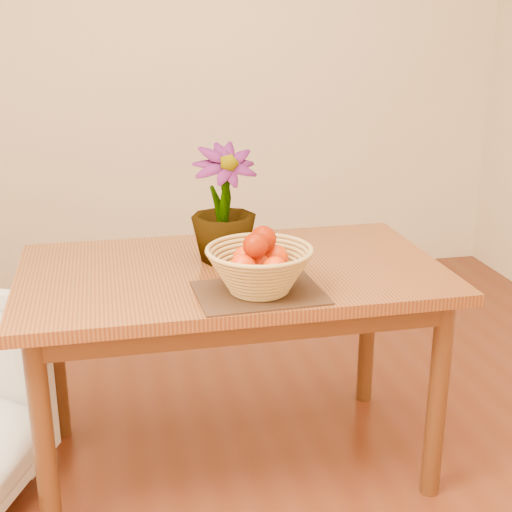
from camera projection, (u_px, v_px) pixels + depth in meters
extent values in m
cube|color=#FBE6BF|center=(168.00, 52.00, 3.98)|extent=(4.00, 0.02, 2.70)
cube|color=brown|center=(232.00, 273.00, 2.38)|extent=(1.40, 0.80, 0.04)
cube|color=#492611|center=(232.00, 290.00, 2.40)|extent=(1.28, 0.68, 0.08)
cylinder|color=#492611|center=(44.00, 446.00, 2.08)|extent=(0.06, 0.06, 0.71)
cylinder|color=#492611|center=(437.00, 400.00, 2.33)|extent=(0.06, 0.06, 0.71)
cylinder|color=#492611|center=(55.00, 350.00, 2.67)|extent=(0.06, 0.06, 0.71)
cylinder|color=#492611|center=(368.00, 322.00, 2.92)|extent=(0.06, 0.06, 0.71)
cube|color=#3A2615|center=(259.00, 293.00, 2.15)|extent=(0.39, 0.30, 0.01)
cylinder|color=tan|center=(259.00, 290.00, 2.15)|extent=(0.16, 0.16, 0.01)
sphere|color=#E43C03|center=(259.00, 264.00, 2.12)|extent=(0.07, 0.07, 0.07)
sphere|color=#E43C03|center=(275.00, 257.00, 2.16)|extent=(0.08, 0.08, 0.08)
sphere|color=#E43C03|center=(245.00, 258.00, 2.16)|extent=(0.07, 0.07, 0.07)
sphere|color=#E43C03|center=(243.00, 267.00, 2.08)|extent=(0.08, 0.08, 0.08)
sphere|color=#E43C03|center=(275.00, 269.00, 2.07)|extent=(0.07, 0.07, 0.07)
sphere|color=#E43C03|center=(263.00, 239.00, 2.12)|extent=(0.08, 0.08, 0.08)
sphere|color=#E43C03|center=(255.00, 245.00, 2.07)|extent=(0.08, 0.08, 0.08)
sphere|color=#E43C03|center=(263.00, 239.00, 2.12)|extent=(0.08, 0.08, 0.08)
sphere|color=#E43C03|center=(255.00, 245.00, 2.07)|extent=(0.08, 0.08, 0.08)
imported|color=#1E4714|center=(224.00, 204.00, 2.38)|extent=(0.24, 0.24, 0.39)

